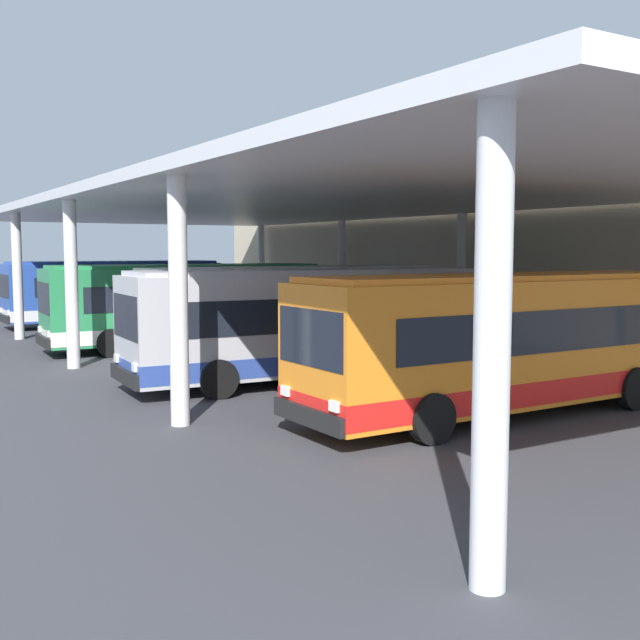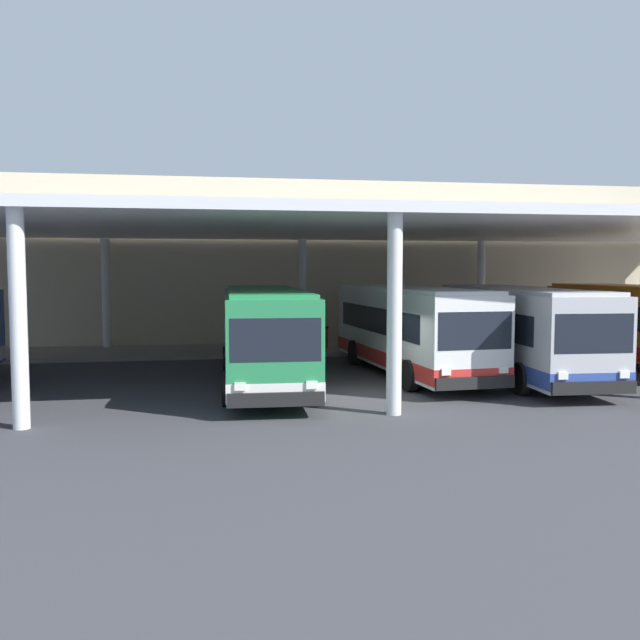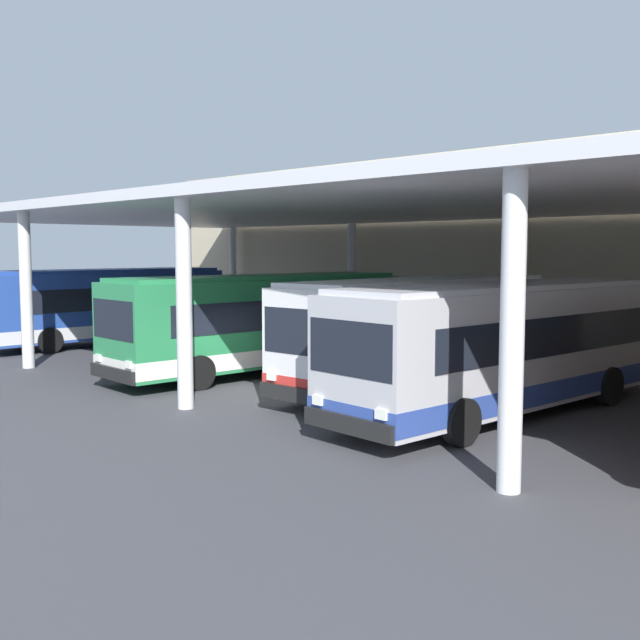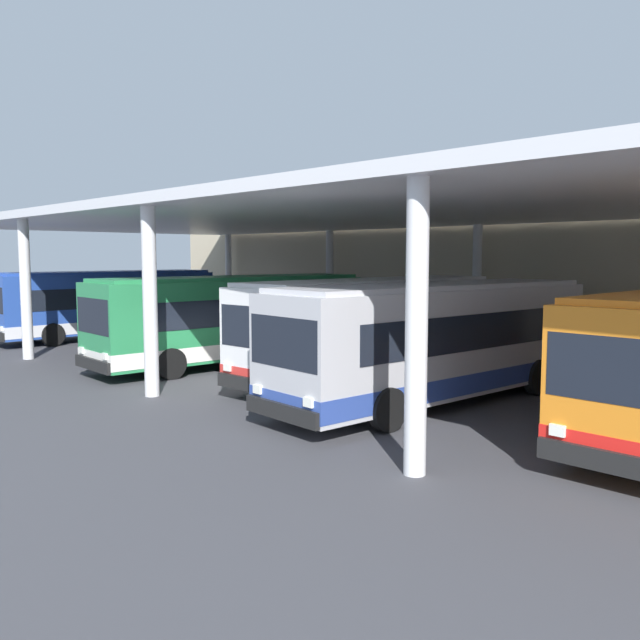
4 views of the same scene
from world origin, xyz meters
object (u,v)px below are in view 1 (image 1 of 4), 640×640
at_px(bus_second_bay, 188,304).
at_px(bus_middle_bay, 292,313).
at_px(bus_far_bay, 310,323).
at_px(bus_nearest_bay, 115,291).
at_px(bus_departing, 508,341).
at_px(bench_waiting, 392,320).
at_px(trash_bin, 434,326).

xyz_separation_m(bus_second_bay, bus_middle_bay, (5.39, 1.52, 0.00)).
bearing_deg(bus_far_bay, bus_middle_bay, 158.78).
xyz_separation_m(bus_nearest_bay, bus_departing, (25.46, 1.44, 0.00)).
relative_size(bus_second_bay, bus_middle_bay, 1.00).
distance_m(bench_waiting, trash_bin, 3.23).
xyz_separation_m(bus_far_bay, bench_waiting, (-8.53, 9.18, -0.99)).
bearing_deg(bus_nearest_bay, bus_second_bay, -1.74).
bearing_deg(bus_second_bay, trash_bin, 68.40).
height_order(bus_nearest_bay, bus_departing, same).
bearing_deg(bench_waiting, bus_far_bay, -47.11).
bearing_deg(bus_departing, bus_middle_bay, -178.58).
height_order(bus_departing, bench_waiting, bus_departing).
relative_size(bus_middle_bay, bus_departing, 1.01).
height_order(bus_second_bay, bus_departing, same).
relative_size(bench_waiting, trash_bin, 1.84).
bearing_deg(bus_nearest_bay, bench_waiting, 39.68).
bearing_deg(bus_second_bay, bus_far_bay, 1.08).
xyz_separation_m(bus_middle_bay, bench_waiting, (-5.04, 7.82, -0.99)).
xyz_separation_m(bus_nearest_bay, bus_middle_bay, (15.91, 1.20, 0.00)).
height_order(bus_middle_bay, bench_waiting, bus_middle_bay).
bearing_deg(bus_departing, trash_bin, 147.38).
relative_size(bus_middle_bay, bus_far_bay, 1.00).
distance_m(bus_second_bay, bus_middle_bay, 5.60).
bearing_deg(bus_middle_bay, bus_second_bay, -164.25).
relative_size(bus_nearest_bay, trash_bin, 10.80).
bearing_deg(bus_middle_bay, bench_waiting, 122.78).
relative_size(bus_nearest_bay, bus_middle_bay, 0.99).
distance_m(bus_nearest_bay, bus_far_bay, 19.40).
height_order(bus_second_bay, bench_waiting, bus_second_bay).
bearing_deg(bench_waiting, trash_bin, -5.46).
bearing_deg(bus_second_bay, bus_nearest_bay, 178.26).
bearing_deg(bus_second_bay, bus_departing, 6.71).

